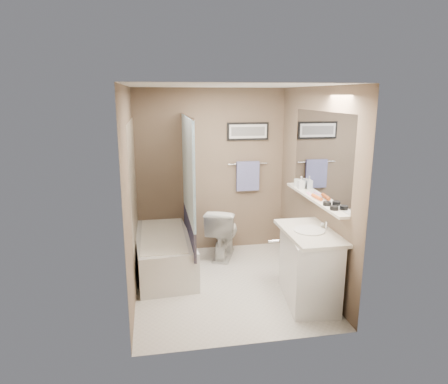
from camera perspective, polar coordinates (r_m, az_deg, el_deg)
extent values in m
plane|color=silver|center=(5.12, 0.30, -13.01)|extent=(2.50, 2.50, 0.00)
cube|color=white|center=(4.57, 0.34, 14.70)|extent=(2.20, 2.50, 0.04)
cube|color=brown|center=(5.89, -1.86, 2.94)|extent=(2.20, 0.04, 2.40)
cube|color=brown|center=(3.54, 3.96, -4.46)|extent=(2.20, 0.04, 2.40)
cube|color=brown|center=(4.63, -12.93, -0.40)|extent=(0.04, 2.50, 2.40)
cube|color=brown|center=(5.00, 12.57, 0.67)|extent=(0.04, 2.50, 2.40)
cube|color=tan|center=(5.16, -12.72, -1.22)|extent=(0.02, 1.55, 2.00)
cylinder|color=silver|center=(5.02, -5.31, 10.79)|extent=(0.02, 1.55, 0.02)
cube|color=white|center=(5.09, -5.14, 3.47)|extent=(0.03, 1.45, 1.28)
cube|color=#29294C|center=(5.30, -4.95, -5.29)|extent=(0.03, 1.45, 0.36)
cube|color=silver|center=(4.80, 13.63, 5.17)|extent=(0.02, 1.60, 1.00)
cube|color=silver|center=(4.88, 12.70, -0.88)|extent=(0.12, 1.60, 0.03)
cylinder|color=silver|center=(5.96, 3.41, 4.03)|extent=(0.60, 0.02, 0.02)
cube|color=#949AD7|center=(5.97, 3.43, 2.30)|extent=(0.34, 0.05, 0.44)
cube|color=black|center=(5.91, 3.43, 8.65)|extent=(0.62, 0.02, 0.26)
cube|color=white|center=(5.90, 3.47, 8.64)|extent=(0.56, 0.00, 0.20)
cube|color=#595959|center=(5.89, 3.47, 8.64)|extent=(0.50, 0.00, 0.13)
cube|color=silver|center=(3.76, 12.16, -6.85)|extent=(0.80, 0.02, 2.00)
cylinder|color=silver|center=(3.70, 7.09, -6.99)|extent=(0.10, 0.02, 0.02)
cube|color=silver|center=(5.43, -8.64, -8.63)|extent=(0.81, 1.55, 0.50)
cube|color=white|center=(5.34, -8.73, -6.15)|extent=(0.56, 1.36, 0.02)
imported|color=silver|center=(5.80, -0.14, -5.73)|extent=(0.65, 0.82, 0.74)
cube|color=silver|center=(4.69, 12.04, -10.54)|extent=(0.60, 0.95, 0.80)
cube|color=beige|center=(4.53, 12.19, -5.71)|extent=(0.54, 0.96, 0.04)
cylinder|color=silver|center=(4.52, 12.09, -5.38)|extent=(0.34, 0.34, 0.01)
cylinder|color=silver|center=(4.58, 14.44, -4.69)|extent=(0.02, 0.02, 0.10)
sphere|color=silver|center=(4.67, 13.92, -4.54)|extent=(0.05, 0.05, 0.05)
cylinder|color=black|center=(4.39, 15.46, -2.22)|extent=(0.09, 0.09, 0.04)
cylinder|color=black|center=(4.54, 14.50, -1.61)|extent=(0.09, 0.09, 0.04)
cylinder|color=#D1551D|center=(4.79, 13.13, -0.73)|extent=(0.06, 0.22, 0.04)
cube|color=#FB99C8|center=(5.01, 12.05, -0.25)|extent=(0.05, 0.16, 0.01)
cylinder|color=silver|center=(5.38, 10.39, 1.31)|extent=(0.08, 0.08, 0.10)
imported|color=#999999|center=(5.24, 10.95, 1.31)|extent=(0.08, 0.08, 0.17)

